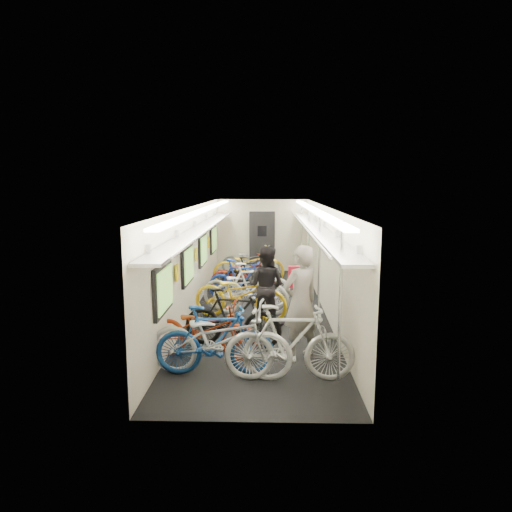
# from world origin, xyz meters

# --- Properties ---
(train_car_shell) EXTENTS (10.00, 10.00, 10.00)m
(train_car_shell) POSITION_xyz_m (-0.36, 0.71, 1.66)
(train_car_shell) COLOR black
(train_car_shell) RESTS_ON ground
(bicycle_0) EXTENTS (2.30, 1.11, 1.16)m
(bicycle_0) POSITION_xyz_m (-0.51, -3.64, 0.58)
(bicycle_0) COLOR silver
(bicycle_0) RESTS_ON ground
(bicycle_1) EXTENTS (1.82, 0.55, 1.09)m
(bicycle_1) POSITION_xyz_m (-0.60, -3.59, 0.54)
(bicycle_1) COLOR navy
(bicycle_1) RESTS_ON ground
(bicycle_2) EXTENTS (1.96, 1.00, 0.98)m
(bicycle_2) POSITION_xyz_m (-0.87, -2.90, 0.49)
(bicycle_2) COLOR #962D10
(bicycle_2) RESTS_ON ground
(bicycle_3) EXTENTS (1.84, 0.81, 1.07)m
(bicycle_3) POSITION_xyz_m (-0.43, -2.38, 0.53)
(bicycle_3) COLOR black
(bicycle_3) RESTS_ON ground
(bicycle_4) EXTENTS (2.23, 1.32, 1.11)m
(bicycle_4) POSITION_xyz_m (-0.39, -0.67, 0.55)
(bicycle_4) COLOR gold
(bicycle_4) RESTS_ON ground
(bicycle_5) EXTENTS (1.97, 1.26, 1.15)m
(bicycle_5) POSITION_xyz_m (-0.14, -0.02, 0.58)
(bicycle_5) COLOR silver
(bicycle_5) RESTS_ON ground
(bicycle_6) EXTENTS (2.21, 1.32, 1.09)m
(bicycle_6) POSITION_xyz_m (-0.31, -0.10, 0.55)
(bicycle_6) COLOR #B2B1B6
(bicycle_6) RESTS_ON ground
(bicycle_7) EXTENTS (1.86, 1.08, 1.08)m
(bicycle_7) POSITION_xyz_m (-0.45, 0.69, 0.54)
(bicycle_7) COLOR #19359A
(bicycle_7) RESTS_ON ground
(bicycle_8) EXTENTS (2.01, 1.37, 1.00)m
(bicycle_8) POSITION_xyz_m (-0.44, 1.87, 0.50)
(bicycle_8) COLOR maroon
(bicycle_8) RESTS_ON ground
(bicycle_9) EXTENTS (1.73, 0.85, 1.00)m
(bicycle_9) POSITION_xyz_m (-0.22, 1.74, 0.50)
(bicycle_9) COLOR black
(bicycle_9) RESTS_ON ground
(bicycle_10) EXTENTS (2.24, 1.24, 1.11)m
(bicycle_10) POSITION_xyz_m (-0.35, 2.77, 0.56)
(bicycle_10) COLOR gold
(bicycle_10) RESTS_ON ground
(bicycle_11) EXTENTS (1.93, 0.55, 1.16)m
(bicycle_11) POSITION_xyz_m (0.53, -3.79, 0.58)
(bicycle_11) COLOR silver
(bicycle_11) RESTS_ON ground
(bicycle_12) EXTENTS (2.05, 1.20, 1.02)m
(bicycle_12) POSITION_xyz_m (-0.34, 3.82, 0.51)
(bicycle_12) COLOR slate
(bicycle_12) RESTS_ON ground
(passenger_near) EXTENTS (0.83, 0.78, 1.91)m
(passenger_near) POSITION_xyz_m (0.75, -2.83, 0.96)
(passenger_near) COLOR gray
(passenger_near) RESTS_ON ground
(passenger_mid) EXTENTS (0.98, 0.89, 1.66)m
(passenger_mid) POSITION_xyz_m (0.16, -1.07, 0.83)
(passenger_mid) COLOR black
(passenger_mid) RESTS_ON ground
(backpack) EXTENTS (0.26, 0.14, 0.38)m
(backpack) POSITION_xyz_m (0.69, -2.31, 1.28)
(backpack) COLOR red
(backpack) RESTS_ON passenger_near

